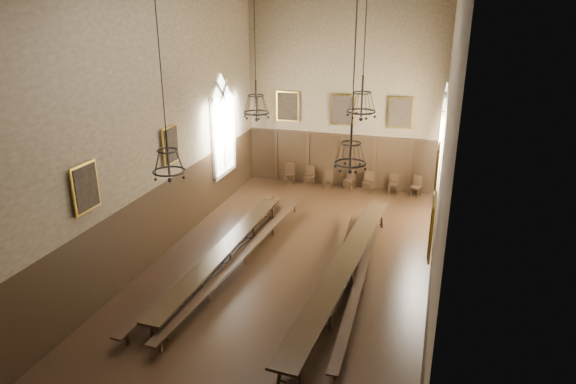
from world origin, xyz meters
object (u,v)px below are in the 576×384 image
at_px(bench_right_inner, 330,274).
at_px(chair_5, 368,186).
at_px(chandelier_front_right, 351,150).
at_px(chair_1, 290,177).
at_px(bench_left_outer, 215,252).
at_px(bench_right_outer, 361,278).
at_px(chair_6, 393,188).
at_px(chandelier_front_left, 168,159).
at_px(chair_4, 350,183).
at_px(chair_3, 328,182).
at_px(chandelier_back_left, 256,105).
at_px(chandelier_back_right, 362,103).
at_px(chair_7, 416,190).
at_px(table_left, 225,256).
at_px(bench_left_inner, 245,256).
at_px(chair_2, 309,179).
at_px(table_right, 344,274).

height_order(bench_right_inner, chair_5, chair_5).
height_order(chair_5, chandelier_front_right, chandelier_front_right).
xyz_separation_m(chair_1, chair_5, (3.80, -0.12, -0.02)).
bearing_deg(bench_left_outer, bench_right_outer, -3.15).
xyz_separation_m(chair_6, chandelier_front_left, (-4.88, -11.29, 4.15)).
distance_m(chair_5, chair_6, 1.16).
xyz_separation_m(chair_1, chair_4, (2.93, 0.01, -0.02)).
distance_m(chandelier_front_left, chandelier_front_right, 4.69).
height_order(bench_right_inner, chair_3, chair_3).
distance_m(chair_4, chandelier_back_left, 7.84).
xyz_separation_m(bench_left_outer, chair_6, (5.13, 8.34, -0.02)).
bearing_deg(chair_1, chandelier_back_right, -67.24).
relative_size(chair_3, chair_7, 0.92).
relative_size(table_left, chair_4, 9.35).
bearing_deg(bench_right_inner, bench_left_inner, 173.64).
xyz_separation_m(bench_right_outer, chair_6, (0.10, 8.61, 0.01)).
distance_m(chair_1, chair_6, 4.96).
bearing_deg(chandelier_front_left, bench_left_inner, 74.03).
bearing_deg(bench_left_outer, chair_7, 53.34).
relative_size(bench_left_outer, bench_right_inner, 1.13).
bearing_deg(bench_right_inner, chandelier_back_right, 82.85).
xyz_separation_m(chandelier_front_left, chandelier_front_right, (4.61, 0.73, 0.41)).
height_order(chair_1, chandelier_back_left, chandelier_back_left).
bearing_deg(chair_6, chandelier_back_right, -97.90).
xyz_separation_m(chair_3, chair_5, (1.89, -0.02, 0.03)).
height_order(chair_1, chandelier_back_right, chandelier_back_right).
height_order(bench_left_outer, bench_left_inner, same).
bearing_deg(chair_2, chair_3, -4.16).
xyz_separation_m(chair_5, chandelier_back_left, (-3.30, -5.73, 4.60)).
distance_m(bench_left_outer, chair_7, 10.30).
bearing_deg(bench_left_outer, table_left, -30.39).
distance_m(bench_right_inner, chandelier_back_left, 6.43).
height_order(chair_6, chandelier_back_left, chandelier_back_left).
xyz_separation_m(bench_left_outer, chair_3, (2.08, 8.30, -0.04)).
bearing_deg(chair_7, chair_6, -167.58).
xyz_separation_m(chair_7, chandelier_front_right, (-1.28, -10.49, 4.56)).
bearing_deg(chair_7, chair_2, -164.71).
distance_m(bench_right_outer, chandelier_front_right, 4.98).
relative_size(bench_left_inner, chair_6, 11.28).
xyz_separation_m(bench_right_inner, chandelier_back_left, (-3.39, 2.89, 4.63)).
bearing_deg(chandelier_back_left, table_right, -37.51).
bearing_deg(chandelier_back_left, chandelier_front_left, -94.34).
xyz_separation_m(bench_left_inner, chair_7, (5.05, 8.27, -0.02)).
bearing_deg(chair_2, table_right, -67.80).
distance_m(bench_left_outer, chair_5, 9.18).
xyz_separation_m(bench_left_outer, bench_right_inner, (4.07, -0.35, -0.03)).
xyz_separation_m(table_right, chair_6, (0.60, 8.75, -0.13)).
xyz_separation_m(chandelier_back_right, chandelier_front_right, (0.47, -4.55, -0.33)).
distance_m(bench_left_inner, chair_4, 8.65).
bearing_deg(chandelier_front_left, chandelier_front_right, 8.97).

